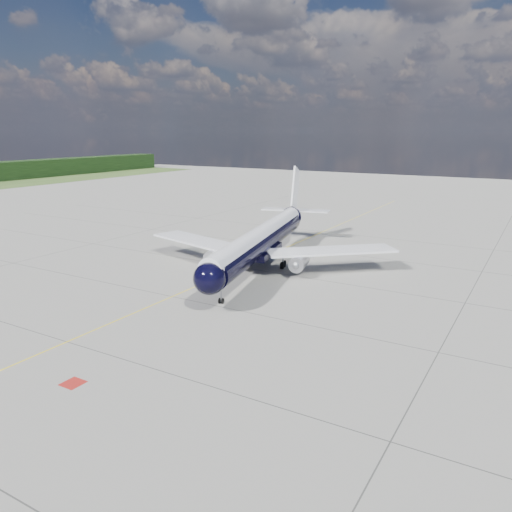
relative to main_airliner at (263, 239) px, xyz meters
The scene contains 4 objects.
ground 5.71m from the main_airliner, 130.10° to the left, with size 320.00×320.00×0.00m, color gray.
taxiway_centerline 5.17m from the main_airliner, 143.72° to the right, with size 0.16×160.00×0.01m, color yellow.
red_marking 37.37m from the main_airliner, 83.51° to the right, with size 1.60×1.60×0.01m, color maroon.
main_airliner is the anchor object (origin of this frame).
Camera 1 is at (36.63, -32.87, 18.90)m, focal length 35.00 mm.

